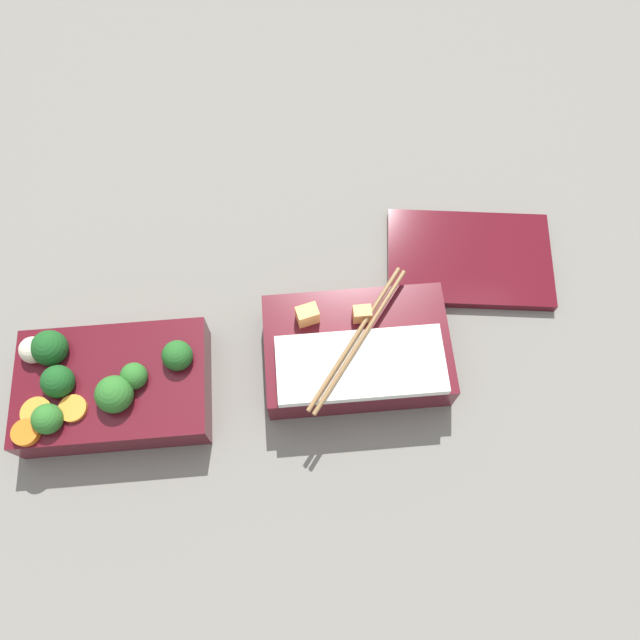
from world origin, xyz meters
TOP-DOWN VIEW (x-y plane):
  - ground_plane at (0.00, 0.00)m, footprint 3.00×3.00m
  - bento_tray_vegetable at (-0.16, -0.00)m, footprint 0.21×0.13m
  - bento_tray_rice at (0.12, 0.02)m, footprint 0.21×0.16m
  - bento_lid at (0.28, 0.14)m, footprint 0.22×0.16m

SIDE VIEW (x-z plane):
  - ground_plane at x=0.00m, z-range 0.00..0.00m
  - bento_lid at x=0.28m, z-range 0.00..0.01m
  - bento_tray_rice at x=0.12m, z-range -0.01..0.07m
  - bento_tray_vegetable at x=-0.16m, z-range -0.01..0.07m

